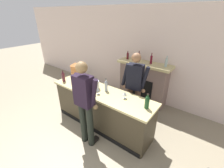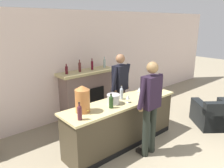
% 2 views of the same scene
% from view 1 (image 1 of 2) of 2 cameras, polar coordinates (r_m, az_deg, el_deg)
% --- Properties ---
extents(wall_back_panel, '(12.00, 0.07, 2.75)m').
position_cam_1_polar(wall_back_panel, '(4.59, 13.74, 10.20)').
color(wall_back_panel, beige).
rests_on(wall_back_panel, ground_plane).
extents(bar_counter, '(2.57, 0.68, 0.94)m').
position_cam_1_polar(bar_counter, '(3.62, -4.12, -9.30)').
color(bar_counter, '#3E3524').
rests_on(bar_counter, ground_plane).
extents(fireplace_stone, '(1.55, 0.52, 1.56)m').
position_cam_1_polar(fireplace_stone, '(4.60, 11.74, 0.65)').
color(fireplace_stone, '#7E665E').
rests_on(fireplace_stone, ground_plane).
extents(potted_plant_corner, '(0.41, 0.46, 0.70)m').
position_cam_1_polar(potted_plant_corner, '(5.93, -12.54, 2.47)').
color(potted_plant_corner, '#555046').
rests_on(potted_plant_corner, ground_plane).
extents(person_customer, '(0.66, 0.31, 1.81)m').
position_cam_1_polar(person_customer, '(2.89, -10.28, -6.94)').
color(person_customer, black).
rests_on(person_customer, ground_plane).
extents(person_bartender, '(0.65, 0.35, 1.77)m').
position_cam_1_polar(person_bartender, '(3.53, 8.47, -0.89)').
color(person_bartender, brown).
rests_on(person_bartender, ground_plane).
extents(copper_dispenser, '(0.26, 0.30, 0.49)m').
position_cam_1_polar(copper_dispenser, '(3.91, -13.52, 4.61)').
color(copper_dispenser, '#B76E37').
rests_on(copper_dispenser, bar_counter).
extents(ice_bucket_steel, '(0.25, 0.25, 0.19)m').
position_cam_1_polar(ice_bucket_steel, '(3.47, -6.97, -0.27)').
color(ice_bucket_steel, silver).
rests_on(ice_bucket_steel, bar_counter).
extents(wine_bottle_port_short, '(0.08, 0.08, 0.28)m').
position_cam_1_polar(wine_bottle_port_short, '(3.49, -10.52, 0.21)').
color(wine_bottle_port_short, '#20391A').
rests_on(wine_bottle_port_short, bar_counter).
extents(wine_bottle_burgundy_dark, '(0.08, 0.08, 0.30)m').
position_cam_1_polar(wine_bottle_burgundy_dark, '(2.81, 13.22, -6.58)').
color(wine_bottle_burgundy_dark, '#18411F').
rests_on(wine_bottle_burgundy_dark, bar_counter).
extents(wine_bottle_cabernet_heavy, '(0.08, 0.08, 0.30)m').
position_cam_1_polar(wine_bottle_cabernet_heavy, '(3.98, -18.03, 2.76)').
color(wine_bottle_cabernet_heavy, '#4C1F29').
rests_on(wine_bottle_cabernet_heavy, bar_counter).
extents(wine_bottle_riesling_slim, '(0.07, 0.07, 0.29)m').
position_cam_1_polar(wine_bottle_riesling_slim, '(3.33, -2.27, -0.53)').
color(wine_bottle_riesling_slim, '#ABB5C4').
rests_on(wine_bottle_riesling_slim, bar_counter).
extents(wine_glass_front_left, '(0.08, 0.08, 0.16)m').
position_cam_1_polar(wine_glass_front_left, '(3.22, -5.42, -2.08)').
color(wine_glass_front_left, silver).
rests_on(wine_glass_front_left, bar_counter).
extents(wine_glass_back_row, '(0.09, 0.09, 0.16)m').
position_cam_1_polar(wine_glass_back_row, '(3.06, 4.88, -3.65)').
color(wine_glass_back_row, silver).
rests_on(wine_glass_back_row, bar_counter).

